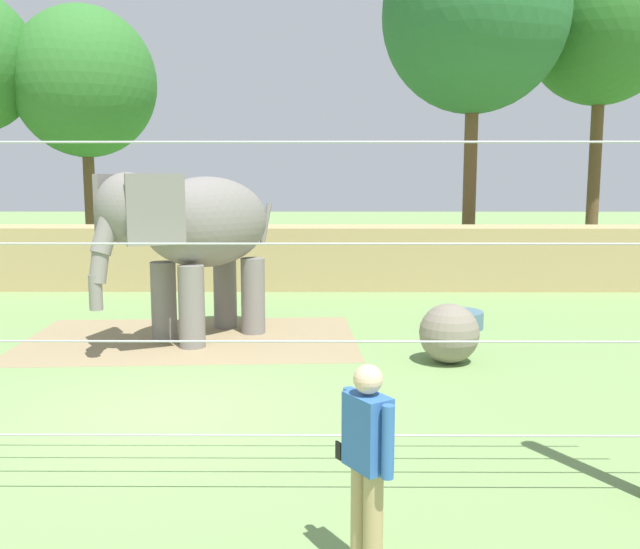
{
  "coord_description": "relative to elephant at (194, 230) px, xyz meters",
  "views": [
    {
      "loc": [
        2.06,
        -8.49,
        2.99
      ],
      "look_at": [
        1.99,
        3.06,
        1.4
      ],
      "focal_mm": 37.79,
      "sensor_mm": 36.0,
      "label": 1
    }
  ],
  "objects": [
    {
      "name": "dirt_patch",
      "position": [
        -0.12,
        0.05,
        -2.09
      ],
      "size": [
        6.49,
        4.18,
        0.01
      ],
      "primitive_type": "cube",
      "rotation": [
        0.0,
        0.0,
        0.06
      ],
      "color": "#937F5B",
      "rests_on": "ground"
    },
    {
      "name": "enrichment_ball",
      "position": [
        4.51,
        -1.63,
        -1.59
      ],
      "size": [
        1.0,
        1.0,
        1.0
      ],
      "primitive_type": "sphere",
      "color": "gray",
      "rests_on": "ground"
    },
    {
      "name": "tree_behind_wall",
      "position": [
        7.34,
        10.28,
        6.28
      ],
      "size": [
        6.04,
        6.04,
        11.57
      ],
      "color": "brown",
      "rests_on": "ground"
    },
    {
      "name": "water_tub",
      "position": [
        5.17,
        1.08,
        -1.91
      ],
      "size": [
        1.1,
        1.1,
        0.35
      ],
      "color": "slate",
      "rests_on": "ground"
    },
    {
      "name": "zookeeper",
      "position": [
        2.75,
        -7.81,
        -1.17
      ],
      "size": [
        0.43,
        0.53,
        1.67
      ],
      "color": "tan",
      "rests_on": "ground"
    },
    {
      "name": "cable_fence",
      "position": [
        0.37,
        -6.52,
        -0.34
      ],
      "size": [
        11.41,
        0.22,
        3.48
      ],
      "color": "brown",
      "rests_on": "ground"
    },
    {
      "name": "elephant",
      "position": [
        0.0,
        0.0,
        0.0
      ],
      "size": [
        3.4,
        3.68,
        3.16
      ],
      "color": "gray",
      "rests_on": "ground"
    },
    {
      "name": "tree_left_of_centre",
      "position": [
        -6.88,
        14.27,
        4.72
      ],
      "size": [
        5.5,
        5.5,
        9.72
      ],
      "color": "brown",
      "rests_on": "ground"
    },
    {
      "name": "tree_right_of_centre",
      "position": [
        12.38,
        12.49,
        6.44
      ],
      "size": [
        5.38,
        5.38,
        11.39
      ],
      "color": "brown",
      "rests_on": "ground"
    },
    {
      "name": "ground_plane",
      "position": [
        0.37,
        -4.09,
        -2.09
      ],
      "size": [
        120.0,
        120.0,
        0.0
      ],
      "primitive_type": "plane",
      "color": "#759956"
    },
    {
      "name": "embankment_wall",
      "position": [
        0.37,
        6.47,
        -1.22
      ],
      "size": [
        36.0,
        1.8,
        1.74
      ],
      "primitive_type": "cube",
      "color": "tan",
      "rests_on": "ground"
    }
  ]
}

